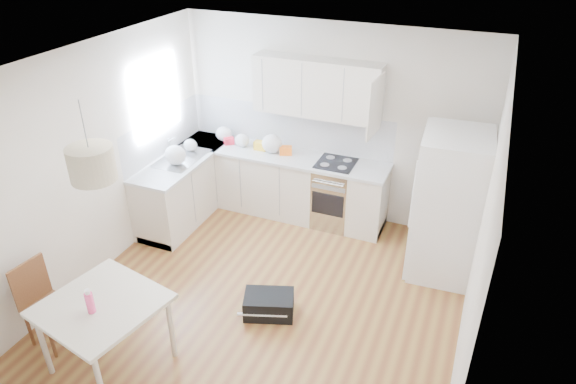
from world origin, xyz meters
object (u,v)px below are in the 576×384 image
at_px(dining_table, 102,310).
at_px(dining_chair, 49,306).
at_px(gym_bag, 269,304).
at_px(refrigerator, 449,206).

distance_m(dining_table, dining_chair, 0.78).
height_order(dining_table, gym_bag, dining_table).
bearing_deg(dining_chair, refrigerator, 44.97).
relative_size(dining_chair, gym_bag, 1.72).
relative_size(refrigerator, dining_table, 1.53).
distance_m(refrigerator, gym_bag, 2.37).
bearing_deg(dining_chair, gym_bag, 39.28).
height_order(refrigerator, dining_chair, refrigerator).
relative_size(refrigerator, gym_bag, 3.32).
bearing_deg(gym_bag, refrigerator, 24.70).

